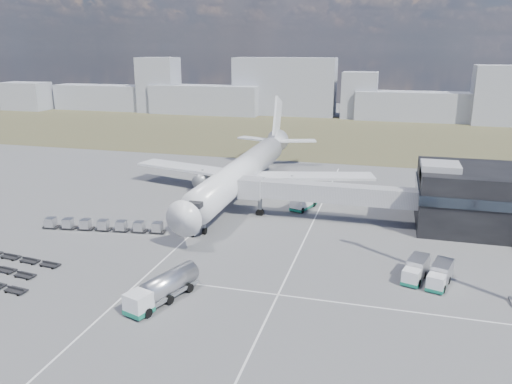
# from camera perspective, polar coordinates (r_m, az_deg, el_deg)

# --- Properties ---
(ground) EXTENTS (420.00, 420.00, 0.00)m
(ground) POSITION_cam_1_polar(r_m,az_deg,el_deg) (73.52, -8.40, -7.19)
(ground) COLOR #565659
(ground) RESTS_ON ground
(grass_strip) EXTENTS (420.00, 90.00, 0.01)m
(grass_strip) POSITION_cam_1_polar(r_m,az_deg,el_deg) (176.22, 5.98, 6.67)
(grass_strip) COLOR #46432A
(grass_strip) RESTS_ON ground
(lane_markings) EXTENTS (47.12, 110.00, 0.01)m
(lane_markings) POSITION_cam_1_polar(r_m,az_deg,el_deg) (73.05, -0.35, -7.16)
(lane_markings) COLOR silver
(lane_markings) RESTS_ON ground
(jet_bridge) EXTENTS (30.30, 3.80, 7.05)m
(jet_bridge) POSITION_cam_1_polar(r_m,az_deg,el_deg) (86.25, 6.69, -0.01)
(jet_bridge) COLOR #939399
(jet_bridge) RESTS_ON ground
(airliner) EXTENTS (51.59, 64.53, 17.62)m
(airliner) POSITION_cam_1_polar(r_m,az_deg,el_deg) (100.81, -1.23, 2.62)
(airliner) COLOR silver
(airliner) RESTS_ON ground
(skyline) EXTENTS (300.08, 25.72, 24.70)m
(skyline) POSITION_cam_1_polar(r_m,az_deg,el_deg) (217.83, 7.05, 10.77)
(skyline) COLOR #999CA7
(skyline) RESTS_ON ground
(fuel_tanker) EXTENTS (5.69, 10.69, 3.36)m
(fuel_tanker) POSITION_cam_1_polar(r_m,az_deg,el_deg) (60.88, -10.62, -10.75)
(fuel_tanker) COLOR silver
(fuel_tanker) RESTS_ON ground
(pushback_tug) EXTENTS (3.28, 2.06, 1.42)m
(pushback_tug) POSITION_cam_1_polar(r_m,az_deg,el_deg) (80.92, -7.69, -4.39)
(pushback_tug) COLOR silver
(pushback_tug) RESTS_ON ground
(catering_truck) EXTENTS (4.41, 6.77, 2.88)m
(catering_truck) POSITION_cam_1_polar(r_m,az_deg,el_deg) (93.19, 5.45, -1.03)
(catering_truck) COLOR silver
(catering_truck) RESTS_ON ground
(service_trucks_near) EXTENTS (6.69, 7.39, 2.49)m
(service_trucks_near) POSITION_cam_1_polar(r_m,az_deg,el_deg) (68.20, 19.04, -8.64)
(service_trucks_near) COLOR silver
(service_trucks_near) RESTS_ON ground
(uld_row) EXTENTS (20.77, 4.47, 1.61)m
(uld_row) POSITION_cam_1_polar(r_m,az_deg,el_deg) (85.62, -17.04, -3.64)
(uld_row) COLOR black
(uld_row) RESTS_ON ground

